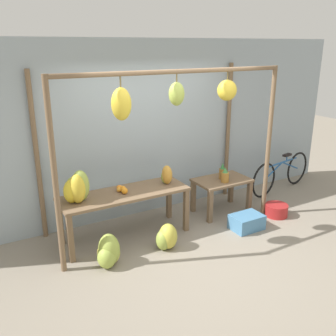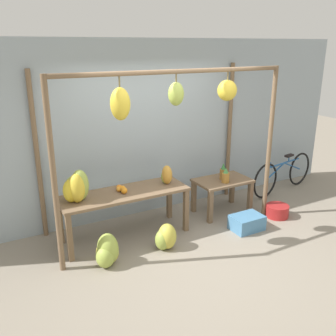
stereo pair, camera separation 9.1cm
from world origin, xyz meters
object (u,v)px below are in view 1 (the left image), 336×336
object	(u,v)px
parked_bicycle	(281,173)
papaya_pile	(167,175)
banana_pile_on_table	(76,188)
blue_bucket	(276,210)
orange_pile	(122,189)
pineapple_cluster	(224,174)
banana_pile_ground_left	(108,252)
banana_pile_ground_right	(166,237)
fruit_crate_white	(247,222)

from	to	relation	value
parked_bicycle	papaya_pile	size ratio (longest dim) A/B	6.01
banana_pile_on_table	blue_bucket	size ratio (longest dim) A/B	1.17
blue_bucket	parked_bicycle	world-z (taller)	parked_bicycle
orange_pile	papaya_pile	size ratio (longest dim) A/B	0.80
pineapple_cluster	banana_pile_ground_left	bearing A→B (deg)	-166.49
banana_pile_ground_right	fruit_crate_white	distance (m)	1.36
orange_pile	papaya_pile	world-z (taller)	papaya_pile
fruit_crate_white	blue_bucket	distance (m)	0.75
pineapple_cluster	banana_pile_ground_right	distance (m)	1.58
banana_pile_ground_left	banana_pile_ground_right	bearing A→B (deg)	-0.91
papaya_pile	parked_bicycle	bearing A→B (deg)	4.80
pineapple_cluster	banana_pile_ground_left	distance (m)	2.35
banana_pile_on_table	orange_pile	distance (m)	0.67
banana_pile_ground_left	blue_bucket	size ratio (longest dim) A/B	1.15
blue_bucket	papaya_pile	size ratio (longest dim) A/B	1.27
fruit_crate_white	blue_bucket	bearing A→B (deg)	8.77
banana_pile_ground_left	banana_pile_ground_right	xyz separation A→B (m)	(0.84, -0.01, -0.01)
fruit_crate_white	papaya_pile	world-z (taller)	papaya_pile
banana_pile_on_table	banana_pile_ground_right	world-z (taller)	banana_pile_on_table
banana_pile_on_table	pineapple_cluster	distance (m)	2.43
banana_pile_ground_right	papaya_pile	bearing A→B (deg)	60.40
blue_bucket	parked_bicycle	size ratio (longest dim) A/B	0.21
banana_pile_on_table	banana_pile_ground_left	distance (m)	0.94
parked_bicycle	papaya_pile	distance (m)	2.72
banana_pile_on_table	papaya_pile	world-z (taller)	banana_pile_on_table
fruit_crate_white	parked_bicycle	xyz separation A→B (m)	(1.65, 0.92, 0.23)
pineapple_cluster	parked_bicycle	xyz separation A→B (m)	(1.62, 0.27, -0.34)
banana_pile_on_table	orange_pile	xyz separation A→B (m)	(0.66, 0.01, -0.15)
papaya_pile	banana_pile_on_table	bearing A→B (deg)	-179.93
fruit_crate_white	blue_bucket	xyz separation A→B (m)	(0.74, 0.11, -0.02)
blue_bucket	banana_pile_ground_right	bearing A→B (deg)	-179.58
banana_pile_on_table	fruit_crate_white	world-z (taller)	banana_pile_on_table
blue_bucket	pineapple_cluster	bearing A→B (deg)	143.11
parked_bicycle	papaya_pile	xyz separation A→B (m)	(-2.66, -0.22, 0.49)
papaya_pile	orange_pile	bearing A→B (deg)	179.08
banana_pile_on_table	blue_bucket	distance (m)	3.28
pineapple_cluster	fruit_crate_white	size ratio (longest dim) A/B	0.57
banana_pile_ground_right	parked_bicycle	distance (m)	3.12
orange_pile	papaya_pile	xyz separation A→B (m)	(0.72, -0.01, 0.09)
banana_pile_ground_left	banana_pile_ground_right	size ratio (longest dim) A/B	1.12
orange_pile	pineapple_cluster	world-z (taller)	pineapple_cluster
fruit_crate_white	parked_bicycle	size ratio (longest dim) A/B	0.28
orange_pile	fruit_crate_white	size ratio (longest dim) A/B	0.48
banana_pile_ground_left	blue_bucket	world-z (taller)	banana_pile_ground_left
banana_pile_on_table	pineapple_cluster	xyz separation A→B (m)	(2.42, -0.05, -0.20)
banana_pile_ground_left	fruit_crate_white	world-z (taller)	banana_pile_ground_left
papaya_pile	pineapple_cluster	bearing A→B (deg)	-2.69
banana_pile_on_table	pineapple_cluster	bearing A→B (deg)	-1.12
banana_pile_ground_right	blue_bucket	distance (m)	2.10
fruit_crate_white	pineapple_cluster	bearing A→B (deg)	87.64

